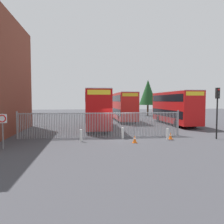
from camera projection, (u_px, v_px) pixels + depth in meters
ground_plane at (108, 126)px, 26.74m from camera, size 100.00×100.00×0.00m
palisade_fence at (101, 124)px, 18.57m from camera, size 14.29×0.14×2.35m
double_decker_bus_near_gate at (174, 106)px, 28.52m from camera, size 2.54×10.81×4.42m
double_decker_bus_behind_fence_left at (96, 107)px, 24.79m from camera, size 2.54×10.81×4.42m
double_decker_bus_behind_fence_right at (123, 106)px, 33.33m from camera, size 2.54×10.81×4.42m
bollard_near_left at (81, 135)px, 16.68m from camera, size 0.20×0.20×0.95m
bollard_center_front at (123, 133)px, 17.83m from camera, size 0.20×0.20×0.95m
bollard_near_right at (168, 134)px, 17.41m from camera, size 0.20×0.20×0.95m
traffic_cone_by_gate at (171, 136)px, 17.69m from camera, size 0.34×0.34×0.59m
traffic_cone_mid_forecourt at (135, 139)px, 16.15m from camera, size 0.34×0.34×0.59m
speed_limit_sign_post at (2, 123)px, 13.96m from camera, size 0.60×0.14×2.40m
traffic_light_kerbside at (217, 104)px, 17.61m from camera, size 0.28×0.33×4.30m
tree_tall_back at (148, 92)px, 44.79m from camera, size 3.71×3.71×7.60m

